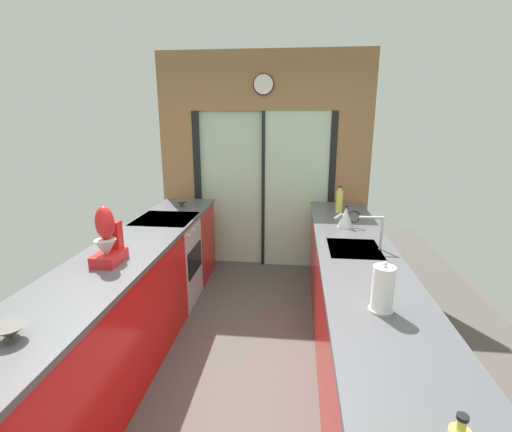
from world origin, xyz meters
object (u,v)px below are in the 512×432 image
(mixing_bowl_far, at_px, (182,203))
(stand_mixer, at_px, (108,241))
(paper_towel_roll, at_px, (383,289))
(soap_bottle_far, at_px, (339,201))
(mixing_bowl_near, at_px, (10,332))
(kettle, at_px, (346,217))
(oven_range, at_px, (168,261))

(mixing_bowl_far, distance_m, stand_mixer, 1.71)
(stand_mixer, bearing_deg, paper_towel_roll, -15.19)
(soap_bottle_far, relative_size, paper_towel_roll, 1.01)
(stand_mixer, xyz_separation_m, soap_bottle_far, (1.78, 1.66, -0.04))
(mixing_bowl_near, distance_m, kettle, 2.70)
(stand_mixer, height_order, kettle, stand_mixer)
(oven_range, bearing_deg, mixing_bowl_near, -89.51)
(mixing_bowl_far, bearing_deg, oven_range, -92.09)
(mixing_bowl_far, relative_size, soap_bottle_far, 0.50)
(oven_range, relative_size, stand_mixer, 2.19)
(mixing_bowl_near, xyz_separation_m, stand_mixer, (0.00, 0.95, 0.12))
(oven_range, distance_m, kettle, 1.89)
(mixing_bowl_near, xyz_separation_m, mixing_bowl_far, (0.00, 2.65, 0.00))
(mixing_bowl_far, xyz_separation_m, stand_mixer, (0.00, -1.70, 0.12))
(mixing_bowl_far, distance_m, paper_towel_roll, 2.82)
(oven_range, bearing_deg, soap_bottle_far, 14.44)
(paper_towel_roll, bearing_deg, mixing_bowl_far, 129.14)
(kettle, bearing_deg, paper_towel_roll, -90.09)
(mixing_bowl_near, relative_size, stand_mixer, 0.37)
(stand_mixer, distance_m, kettle, 2.09)
(mixing_bowl_far, height_order, soap_bottle_far, soap_bottle_far)
(mixing_bowl_far, relative_size, kettle, 0.60)
(stand_mixer, xyz_separation_m, paper_towel_roll, (1.78, -0.48, -0.04))
(mixing_bowl_far, height_order, kettle, kettle)
(soap_bottle_far, bearing_deg, paper_towel_roll, -90.00)
(mixing_bowl_near, bearing_deg, mixing_bowl_far, 90.00)
(soap_bottle_far, bearing_deg, stand_mixer, -136.99)
(oven_range, xyz_separation_m, mixing_bowl_near, (0.02, -2.14, 0.50))
(oven_range, bearing_deg, mixing_bowl_far, 87.91)
(mixing_bowl_far, distance_m, soap_bottle_far, 1.78)
(mixing_bowl_near, relative_size, mixing_bowl_far, 1.07)
(stand_mixer, height_order, soap_bottle_far, stand_mixer)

